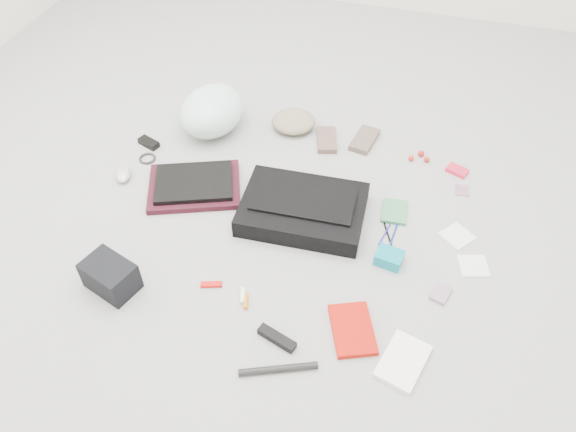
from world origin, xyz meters
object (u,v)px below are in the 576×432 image
(bike_helmet, at_px, (212,111))
(book_red, at_px, (352,329))
(camera_bag, at_px, (110,276))
(laptop, at_px, (194,182))
(messenger_bag, at_px, (303,209))
(accordion_wallet, at_px, (389,258))

(bike_helmet, distance_m, book_red, 1.28)
(camera_bag, bearing_deg, book_red, 22.55)
(laptop, distance_m, bike_helmet, 0.43)
(messenger_bag, relative_size, book_red, 2.39)
(bike_helmet, xyz_separation_m, camera_bag, (-0.01, -0.99, -0.05))
(camera_bag, bearing_deg, messenger_bag, 61.92)
(messenger_bag, height_order, book_red, messenger_bag)
(messenger_bag, bearing_deg, book_red, -60.14)
(camera_bag, relative_size, accordion_wallet, 1.84)
(laptop, bearing_deg, book_red, -53.87)
(camera_bag, distance_m, accordion_wallet, 1.04)
(bike_helmet, bearing_deg, accordion_wallet, -23.95)
(camera_bag, bearing_deg, bike_helmet, 108.37)
(laptop, height_order, bike_helmet, bike_helmet)
(camera_bag, distance_m, book_red, 0.89)
(laptop, xyz_separation_m, camera_bag, (-0.08, -0.57, 0.02))
(messenger_bag, relative_size, camera_bag, 2.69)
(accordion_wallet, bearing_deg, laptop, 178.33)
(bike_helmet, relative_size, book_red, 1.70)
(bike_helmet, height_order, book_red, bike_helmet)
(laptop, bearing_deg, bike_helmet, 78.76)
(messenger_bag, xyz_separation_m, camera_bag, (-0.58, -0.54, 0.02))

